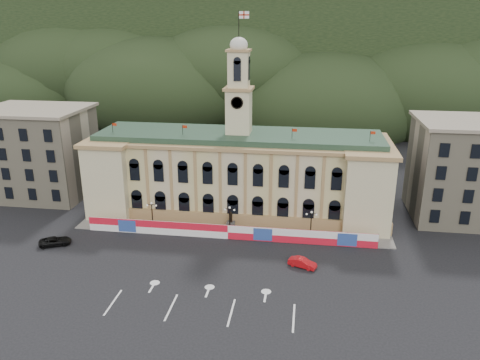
# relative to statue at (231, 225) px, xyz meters

# --- Properties ---
(ground) EXTENTS (260.00, 260.00, 0.00)m
(ground) POSITION_rel_statue_xyz_m (0.00, -18.00, -1.19)
(ground) COLOR black
(ground) RESTS_ON ground
(lane_markings) EXTENTS (26.00, 10.00, 0.02)m
(lane_markings) POSITION_rel_statue_xyz_m (0.00, -23.00, -1.18)
(lane_markings) COLOR white
(lane_markings) RESTS_ON ground
(hill_ridge) EXTENTS (230.00, 80.00, 64.00)m
(hill_ridge) POSITION_rel_statue_xyz_m (0.03, 103.99, 18.30)
(hill_ridge) COLOR black
(hill_ridge) RESTS_ON ground
(city_hall) EXTENTS (56.20, 17.60, 37.10)m
(city_hall) POSITION_rel_statue_xyz_m (0.00, 9.63, 6.66)
(city_hall) COLOR beige
(city_hall) RESTS_ON ground
(side_building_left) EXTENTS (21.00, 17.00, 18.60)m
(side_building_left) POSITION_rel_statue_xyz_m (-43.00, 12.93, 8.14)
(side_building_left) COLOR tan
(side_building_left) RESTS_ON ground
(side_building_right) EXTENTS (21.00, 17.00, 18.60)m
(side_building_right) POSITION_rel_statue_xyz_m (43.00, 12.93, 8.14)
(side_building_right) COLOR tan
(side_building_right) RESTS_ON ground
(hoarding_fence) EXTENTS (50.00, 0.44, 2.50)m
(hoarding_fence) POSITION_rel_statue_xyz_m (0.06, -2.93, 0.06)
(hoarding_fence) COLOR red
(hoarding_fence) RESTS_ON ground
(pavement) EXTENTS (56.00, 5.50, 0.16)m
(pavement) POSITION_rel_statue_xyz_m (0.00, -0.25, -1.11)
(pavement) COLOR slate
(pavement) RESTS_ON ground
(statue) EXTENTS (1.40, 1.40, 3.72)m
(statue) POSITION_rel_statue_xyz_m (0.00, 0.00, 0.00)
(statue) COLOR #595651
(statue) RESTS_ON ground
(lamp_left) EXTENTS (1.96, 0.44, 5.15)m
(lamp_left) POSITION_rel_statue_xyz_m (-14.00, -1.00, 1.89)
(lamp_left) COLOR black
(lamp_left) RESTS_ON ground
(lamp_center) EXTENTS (1.96, 0.44, 5.15)m
(lamp_center) POSITION_rel_statue_xyz_m (0.00, -1.00, 1.89)
(lamp_center) COLOR black
(lamp_center) RESTS_ON ground
(lamp_right) EXTENTS (1.96, 0.44, 5.15)m
(lamp_right) POSITION_rel_statue_xyz_m (14.00, -1.00, 1.89)
(lamp_right) COLOR black
(lamp_right) RESTS_ON ground
(red_sedan) EXTENTS (4.39, 5.32, 1.42)m
(red_sedan) POSITION_rel_statue_xyz_m (12.82, -10.91, -0.48)
(red_sedan) COLOR red
(red_sedan) RESTS_ON ground
(black_suv) EXTENTS (6.20, 6.89, 1.42)m
(black_suv) POSITION_rel_statue_xyz_m (-28.11, -9.49, -0.48)
(black_suv) COLOR black
(black_suv) RESTS_ON ground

